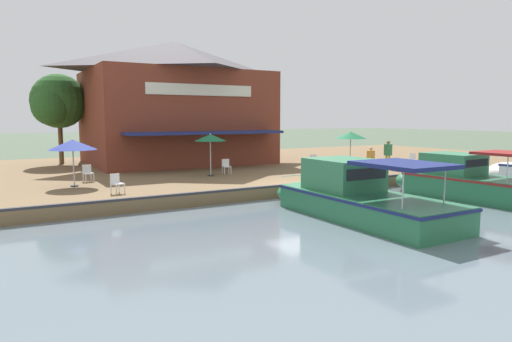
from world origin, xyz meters
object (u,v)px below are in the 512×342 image
at_px(motorboat_distant_upstream, 458,181).
at_px(tree_downstream_bank, 57,103).
at_px(patio_umbrella_back_row, 73,145).
at_px(cafe_chair_far_corner_seat, 226,166).
at_px(motorboat_far_downstream, 350,196).
at_px(tree_behind_restaurant, 149,100).
at_px(waterfront_restaurant, 176,102).
at_px(cafe_chair_back_row_seat, 88,172).
at_px(cafe_chair_facing_river, 413,159).
at_px(person_near_entrance, 371,158).
at_px(patio_umbrella_mid_patio_right, 351,135).
at_px(patio_umbrella_by_entrance, 210,138).
at_px(person_at_quay_edge, 388,151).
at_px(cafe_chair_mid_patio, 314,160).
at_px(cafe_chair_under_first_umbrella, 117,183).

bearing_deg(motorboat_distant_upstream, tree_downstream_bank, -143.75).
bearing_deg(patio_umbrella_back_row, tree_downstream_bank, 176.36).
relative_size(cafe_chair_far_corner_seat, motorboat_distant_upstream, 0.12).
distance_m(motorboat_far_downstream, tree_behind_restaurant, 23.30).
distance_m(waterfront_restaurant, tree_behind_restaurant, 4.55).
distance_m(cafe_chair_back_row_seat, motorboat_distant_upstream, 18.22).
relative_size(waterfront_restaurant, cafe_chair_facing_river, 14.71).
bearing_deg(cafe_chair_facing_river, waterfront_restaurant, -128.71).
relative_size(person_near_entrance, motorboat_distant_upstream, 0.23).
distance_m(waterfront_restaurant, patio_umbrella_mid_patio_right, 12.75).
distance_m(patio_umbrella_mid_patio_right, motorboat_distant_upstream, 8.18).
bearing_deg(patio_umbrella_by_entrance, motorboat_distant_upstream, 42.92).
height_order(patio_umbrella_mid_patio_right, person_at_quay_edge, patio_umbrella_mid_patio_right).
bearing_deg(patio_umbrella_mid_patio_right, cafe_chair_back_row_seat, -98.95).
bearing_deg(motorboat_distant_upstream, cafe_chair_mid_patio, -174.04).
bearing_deg(cafe_chair_back_row_seat, patio_umbrella_by_entrance, 80.63).
relative_size(patio_umbrella_back_row, person_near_entrance, 1.39).
relative_size(cafe_chair_mid_patio, person_near_entrance, 0.53).
relative_size(patio_umbrella_by_entrance, tree_behind_restaurant, 0.34).
bearing_deg(patio_umbrella_by_entrance, cafe_chair_under_first_umbrella, -59.90).
relative_size(cafe_chair_back_row_seat, cafe_chair_under_first_umbrella, 1.00).
bearing_deg(waterfront_restaurant, person_at_quay_edge, 41.75).
bearing_deg(cafe_chair_facing_river, motorboat_far_downstream, -57.55).
xyz_separation_m(cafe_chair_back_row_seat, motorboat_far_downstream, (10.94, 7.74, -0.24)).
relative_size(patio_umbrella_by_entrance, patio_umbrella_back_row, 1.05).
distance_m(patio_umbrella_back_row, cafe_chair_mid_patio, 14.92).
height_order(patio_umbrella_back_row, person_near_entrance, patio_umbrella_back_row).
distance_m(waterfront_restaurant, patio_umbrella_back_row, 12.37).
xyz_separation_m(cafe_chair_under_first_umbrella, cafe_chair_mid_patio, (-4.05, 13.56, 0.00)).
bearing_deg(cafe_chair_far_corner_seat, tree_downstream_bank, -144.83).
relative_size(patio_umbrella_by_entrance, cafe_chair_under_first_umbrella, 2.78).
bearing_deg(cafe_chair_mid_patio, patio_umbrella_back_row, -86.24).
bearing_deg(tree_downstream_bank, motorboat_far_downstream, 20.34).
height_order(cafe_chair_mid_patio, person_at_quay_edge, person_at_quay_edge).
distance_m(cafe_chair_facing_river, person_at_quay_edge, 3.21).
xyz_separation_m(patio_umbrella_mid_patio_right, tree_behind_restaurant, (-14.32, -8.45, 2.51)).
relative_size(patio_umbrella_by_entrance, motorboat_far_downstream, 0.27).
distance_m(waterfront_restaurant, cafe_chair_facing_river, 16.98).
height_order(patio_umbrella_back_row, motorboat_far_downstream, patio_umbrella_back_row).
bearing_deg(cafe_chair_far_corner_seat, cafe_chair_back_row_seat, -94.48).
xyz_separation_m(patio_umbrella_by_entrance, tree_behind_restaurant, (-12.96, 0.49, 2.52)).
bearing_deg(cafe_chair_under_first_umbrella, waterfront_restaurant, 149.31).
distance_m(motorboat_distant_upstream, tree_behind_restaurant, 24.13).
bearing_deg(cafe_chair_far_corner_seat, person_near_entrance, 54.95).
relative_size(cafe_chair_mid_patio, motorboat_far_downstream, 0.10).
xyz_separation_m(patio_umbrella_by_entrance, motorboat_distant_upstream, (9.31, 8.66, -1.88)).
xyz_separation_m(waterfront_restaurant, patio_umbrella_mid_patio_right, (9.83, 7.81, -2.24)).
distance_m(cafe_chair_under_first_umbrella, person_at_quay_edge, 16.94).
bearing_deg(cafe_chair_mid_patio, waterfront_restaurant, -140.44).
relative_size(waterfront_restaurant, motorboat_far_downstream, 1.45).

